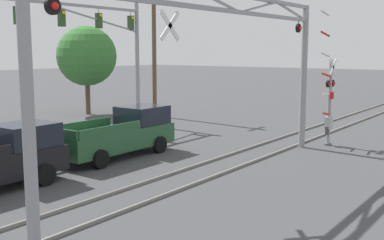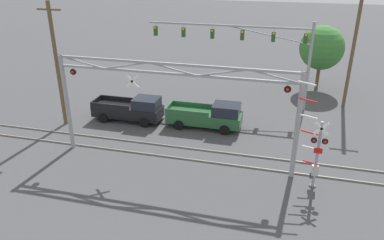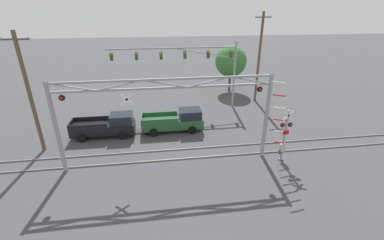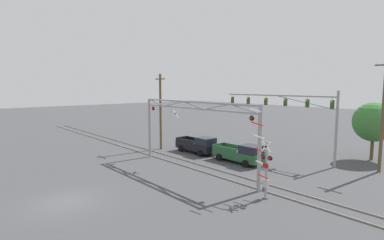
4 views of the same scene
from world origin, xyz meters
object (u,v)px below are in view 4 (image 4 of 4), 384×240
at_px(crossing_gantry, 194,124).
at_px(traffic_signal_span, 297,109).
at_px(pickup_truck_following, 198,145).
at_px(background_tree_beyond_span, 374,122).
at_px(crossing_signal_mast, 265,168).
at_px(utility_pole_right, 383,114).
at_px(pickup_truck_lead, 240,154).
at_px(utility_pole_left, 161,111).

height_order(crossing_gantry, traffic_signal_span, traffic_signal_span).
xyz_separation_m(pickup_truck_following, background_tree_beyond_span, (14.27, 11.48, 3.04)).
distance_m(crossing_signal_mast, traffic_signal_span, 12.76).
relative_size(crossing_gantry, utility_pole_right, 1.45).
height_order(crossing_gantry, background_tree_beyond_span, crossing_gantry).
bearing_deg(pickup_truck_lead, utility_pole_right, 34.04).
height_order(utility_pole_left, background_tree_beyond_span, utility_pole_left).
bearing_deg(traffic_signal_span, background_tree_beyond_span, 47.45).
bearing_deg(pickup_truck_following, utility_pole_left, -158.57).
distance_m(crossing_gantry, background_tree_beyond_span, 18.99).
bearing_deg(utility_pole_left, crossing_signal_mast, -12.79).
xyz_separation_m(crossing_gantry, traffic_signal_span, (3.88, 10.77, 0.97)).
height_order(traffic_signal_span, background_tree_beyond_span, traffic_signal_span).
bearing_deg(pickup_truck_lead, background_tree_beyond_span, 53.82).
height_order(crossing_gantry, utility_pole_left, utility_pole_left).
bearing_deg(crossing_signal_mast, pickup_truck_lead, 139.52).
distance_m(crossing_signal_mast, utility_pole_right, 13.78).
xyz_separation_m(crossing_gantry, pickup_truck_following, (-5.04, 5.11, -3.35)).
xyz_separation_m(crossing_signal_mast, background_tree_beyond_span, (1.00, 17.40, 1.90)).
height_order(pickup_truck_following, utility_pole_right, utility_pole_right).
distance_m(traffic_signal_span, pickup_truck_following, 11.41).
relative_size(utility_pole_left, background_tree_beyond_span, 1.51).
bearing_deg(crossing_signal_mast, pickup_truck_following, 155.96).
relative_size(traffic_signal_span, pickup_truck_lead, 2.43).
distance_m(pickup_truck_following, utility_pole_left, 6.28).
relative_size(crossing_gantry, pickup_truck_following, 2.71).
bearing_deg(traffic_signal_span, utility_pole_left, -151.17).
bearing_deg(crossing_signal_mast, crossing_gantry, 174.41).
bearing_deg(crossing_gantry, utility_pole_right, 47.48).
relative_size(crossing_signal_mast, pickup_truck_following, 1.13).
bearing_deg(crossing_signal_mast, background_tree_beyond_span, 86.71).
height_order(crossing_signal_mast, pickup_truck_lead, crossing_signal_mast).
height_order(pickup_truck_following, background_tree_beyond_span, background_tree_beyond_span).
bearing_deg(utility_pole_left, utility_pole_right, 23.22).
bearing_deg(pickup_truck_following, traffic_signal_span, 32.35).
bearing_deg(pickup_truck_following, pickup_truck_lead, 2.27).
xyz_separation_m(pickup_truck_lead, utility_pole_left, (-10.75, -2.08, 3.75)).
height_order(pickup_truck_lead, background_tree_beyond_span, background_tree_beyond_span).
distance_m(pickup_truck_lead, background_tree_beyond_span, 14.25).
bearing_deg(utility_pole_right, crossing_gantry, -132.52).
height_order(pickup_truck_lead, utility_pole_left, utility_pole_left).
xyz_separation_m(crossing_gantry, pickup_truck_lead, (1.01, 5.35, -3.35)).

